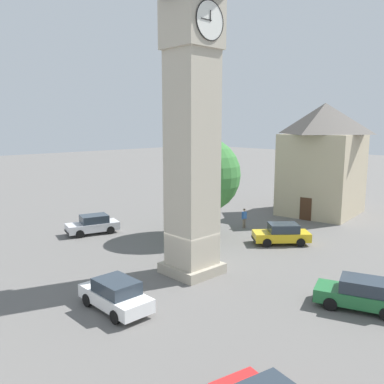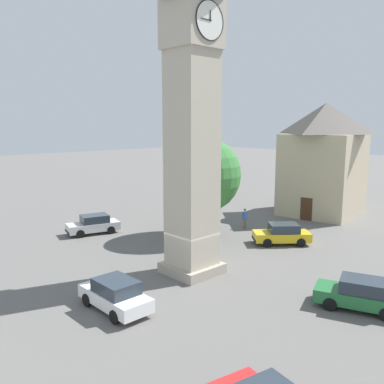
{
  "view_description": "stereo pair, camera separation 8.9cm",
  "coord_description": "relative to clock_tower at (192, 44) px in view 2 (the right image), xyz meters",
  "views": [
    {
      "loc": [
        16.14,
        17.01,
        8.9
      ],
      "look_at": [
        0.0,
        0.0,
        4.92
      ],
      "focal_mm": 38.29,
      "sensor_mm": 36.0,
      "label": 1
    },
    {
      "loc": [
        16.07,
        17.07,
        8.9
      ],
      "look_at": [
        0.0,
        0.0,
        4.92
      ],
      "focal_mm": 38.29,
      "sensor_mm": 36.0,
      "label": 2
    }
  ],
  "objects": [
    {
      "name": "ground_plane",
      "position": [
        -0.0,
        -0.0,
        -13.15
      ],
      "size": [
        200.0,
        200.0,
        0.0
      ],
      "primitive_type": "plane",
      "color": "#605E5B"
    },
    {
      "name": "car_green_alley",
      "position": [
        6.06,
        1.04,
        -12.39
      ],
      "size": [
        1.83,
        4.14,
        1.53
      ],
      "color": "white",
      "rests_on": "ground"
    },
    {
      "name": "building_corner_back",
      "position": [
        -20.55,
        -3.11,
        -7.66
      ],
      "size": [
        8.7,
        7.92,
        10.77
      ],
      "color": "tan",
      "rests_on": "ground"
    },
    {
      "name": "car_black_far",
      "position": [
        -0.23,
        -11.92,
        -12.39
      ],
      "size": [
        4.43,
        2.71,
        1.53
      ],
      "color": "silver",
      "rests_on": "ground"
    },
    {
      "name": "clock_tower",
      "position": [
        0.0,
        0.0,
        0.0
      ],
      "size": [
        3.58,
        3.58,
        22.43
      ],
      "color": "#A59C89",
      "rests_on": "ground"
    },
    {
      "name": "car_silver_kerb",
      "position": [
        -8.94,
        0.26,
        -12.39
      ],
      "size": [
        4.21,
        3.99,
        1.53
      ],
      "color": "gold",
      "rests_on": "ground"
    },
    {
      "name": "tree",
      "position": [
        -6.21,
        -5.3,
        -8.26
      ],
      "size": [
        5.87,
        5.87,
        7.84
      ],
      "color": "brown",
      "rests_on": "ground"
    },
    {
      "name": "car_red_corner",
      "position": [
        -2.56,
        9.1,
        -12.39
      ],
      "size": [
        3.05,
        4.46,
        1.53
      ],
      "color": "#236B38",
      "rests_on": "ground"
    },
    {
      "name": "pedestrian",
      "position": [
        -10.55,
        -4.64,
        -12.14
      ],
      "size": [
        0.56,
        0.27,
        1.69
      ],
      "color": "#706656",
      "rests_on": "ground"
    }
  ]
}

